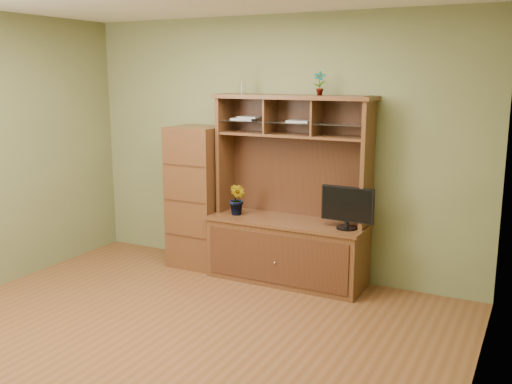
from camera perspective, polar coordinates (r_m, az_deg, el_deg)
The scene contains 8 objects.
room at distance 4.35m, azimuth -9.39°, elevation 1.63°, with size 4.54×4.04×2.74m.
media_hutch at distance 5.86m, azimuth 3.24°, elevation -3.94°, with size 1.66×0.61×1.90m.
monitor at distance 5.48m, azimuth 9.11°, elevation -1.48°, with size 0.51×0.20×0.41m.
orchid_plant at distance 5.95m, azimuth -1.86°, elevation -0.74°, with size 0.19×0.15×0.34m, color #3A5F20.
top_plant at distance 5.61m, azimuth 6.36°, elevation 10.77°, with size 0.12×0.08×0.23m, color #2C6D26.
reed_diffuser at distance 5.97m, azimuth -1.36°, elevation 10.87°, with size 0.06×0.06×0.29m.
magazines at distance 5.87m, azimuth 0.70°, elevation 7.29°, with size 0.87×0.20×0.04m.
side_cabinet at distance 6.32m, azimuth -5.87°, elevation -0.49°, with size 0.55×0.50×1.55m.
Camera 1 is at (2.57, -3.44, 2.09)m, focal length 40.00 mm.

